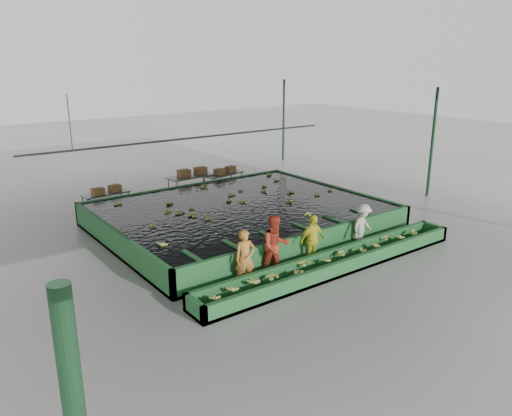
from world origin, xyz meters
TOP-DOWN VIEW (x-y plane):
  - ground at (0.00, 0.00)m, footprint 80.00×80.00m
  - shed_roof at (0.00, 0.00)m, footprint 20.00×22.00m
  - shed_posts at (0.00, 0.00)m, footprint 20.00×22.00m
  - flotation_tank at (0.00, 1.50)m, footprint 10.00×8.00m
  - tank_water at (0.00, 1.50)m, footprint 9.70×7.70m
  - sorting_trough at (0.00, -3.60)m, footprint 10.00×1.00m
  - cableway_rail at (0.00, 5.00)m, footprint 0.08×0.08m
  - rail_hanger_left at (-5.00, 5.00)m, footprint 0.04×0.04m
  - rail_hanger_right at (5.00, 5.00)m, footprint 0.04×0.04m
  - worker_a at (-2.83, -2.80)m, footprint 0.68×0.53m
  - worker_b at (-1.73, -2.80)m, footprint 1.06×0.91m
  - worker_c at (-0.27, -2.80)m, footprint 0.95×0.40m
  - worker_d at (2.03, -2.80)m, footprint 1.12×0.80m
  - packing_table_left at (-3.47, 6.33)m, footprint 1.97×0.93m
  - packing_table_mid at (0.69, 6.52)m, footprint 2.23×0.98m
  - packing_table_right at (2.28, 6.25)m, footprint 2.17×1.17m
  - box_stack_left at (-3.43, 6.28)m, footprint 1.29×0.54m
  - box_stack_mid at (0.80, 6.58)m, footprint 1.45×0.43m
  - box_stack_right at (2.40, 6.23)m, footprint 1.32×0.66m
  - floating_bananas at (0.00, 2.30)m, footprint 9.35×6.37m
  - trough_bananas at (0.00, -3.60)m, footprint 8.38×0.56m

SIDE VIEW (x-z plane):
  - ground at x=0.00m, z-range 0.00..0.00m
  - sorting_trough at x=0.00m, z-range 0.00..0.50m
  - trough_bananas at x=0.00m, z-range 0.34..0.46m
  - packing_table_left at x=-3.47m, z-range 0.00..0.87m
  - flotation_tank at x=0.00m, z-range 0.00..0.90m
  - packing_table_right at x=2.28m, z-range 0.00..0.93m
  - packing_table_mid at x=0.69m, z-range 0.00..1.00m
  - worker_d at x=2.03m, z-range 0.00..1.56m
  - worker_c at x=-0.27m, z-range 0.00..1.62m
  - worker_a at x=-2.83m, z-range 0.00..1.66m
  - tank_water at x=0.00m, z-range 0.85..0.85m
  - floating_bananas at x=0.00m, z-range 0.79..0.91m
  - box_stack_left at x=-3.43m, z-range 0.74..1.00m
  - box_stack_right at x=2.40m, z-range 0.80..1.07m
  - worker_b at x=-1.73m, z-range 0.00..1.87m
  - box_stack_mid at x=0.80m, z-range 0.84..1.15m
  - shed_posts at x=0.00m, z-range 0.00..5.00m
  - cableway_rail at x=0.00m, z-range -4.00..10.00m
  - rail_hanger_left at x=-5.00m, z-range 3.00..5.00m
  - rail_hanger_right at x=5.00m, z-range 3.00..5.00m
  - shed_roof at x=0.00m, z-range 4.98..5.02m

